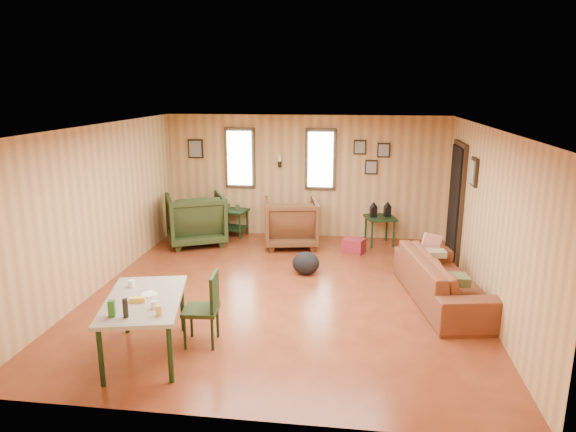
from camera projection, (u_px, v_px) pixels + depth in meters
The scene contains 11 objects.
room at pixel (298, 208), 7.47m from camera, with size 5.54×6.04×2.44m.
sofa at pixel (446, 272), 7.10m from camera, with size 2.24×0.65×0.88m, color brown.
recliner_brown at pixel (291, 220), 9.60m from camera, with size 0.97×0.91×1.00m, color #553119.
recliner_green at pixel (196, 217), 9.72m from camera, with size 1.04×0.97×1.07m, color #263216.
end_table at pixel (233, 218), 10.26m from camera, with size 0.60×0.56×0.67m.
side_table at pixel (380, 215), 9.67m from camera, with size 0.64×0.64×0.84m.
cooler at pixel (354, 246), 9.28m from camera, with size 0.44×0.38×0.26m.
backpack at pixel (306, 263), 8.18m from camera, with size 0.45×0.35×0.37m.
sofa_pillows at pixel (443, 262), 7.30m from camera, with size 0.47×1.57×0.32m.
dining_table at pixel (144, 304), 5.59m from camera, with size 1.08×1.48×0.88m.
dining_chair at pixel (206, 305), 5.90m from camera, with size 0.42×0.42×0.87m.
Camera 1 is at (0.97, -6.95, 2.93)m, focal length 32.00 mm.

